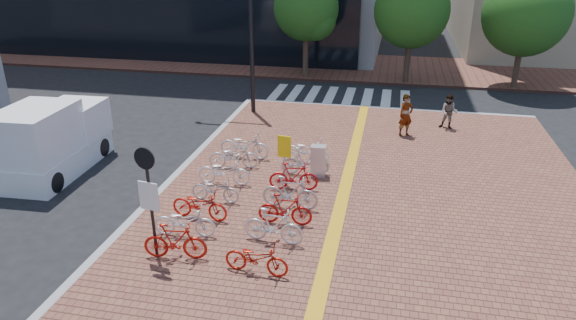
% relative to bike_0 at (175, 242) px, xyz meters
% --- Properties ---
extents(ground, '(120.00, 120.00, 0.00)m').
position_rel_bike_0_xyz_m(ground, '(1.87, 2.47, -0.65)').
color(ground, black).
rests_on(ground, ground).
extents(kerb_west, '(0.25, 34.00, 0.15)m').
position_rel_bike_0_xyz_m(kerb_west, '(-2.13, -2.53, -0.57)').
color(kerb_west, gray).
rests_on(kerb_west, ground).
extents(kerb_north, '(14.00, 0.25, 0.15)m').
position_rel_bike_0_xyz_m(kerb_north, '(4.87, 14.47, -0.57)').
color(kerb_north, gray).
rests_on(kerb_north, ground).
extents(far_sidewalk, '(70.00, 8.00, 0.15)m').
position_rel_bike_0_xyz_m(far_sidewalk, '(1.87, 23.47, -0.57)').
color(far_sidewalk, brown).
rests_on(far_sidewalk, ground).
extents(crosswalk, '(7.50, 4.00, 0.01)m').
position_rel_bike_0_xyz_m(crosswalk, '(2.37, 16.47, -0.64)').
color(crosswalk, silver).
rests_on(crosswalk, ground).
extents(street_trees, '(16.20, 4.60, 6.35)m').
position_rel_bike_0_xyz_m(street_trees, '(6.91, 19.92, 3.45)').
color(street_trees, '#38281E').
rests_on(street_trees, far_sidewalk).
extents(bike_0, '(1.71, 0.69, 1.00)m').
position_rel_bike_0_xyz_m(bike_0, '(0.00, 0.00, 0.00)').
color(bike_0, '#AF160C').
rests_on(bike_0, sidewalk).
extents(bike_1, '(1.81, 0.80, 0.92)m').
position_rel_bike_0_xyz_m(bike_1, '(-0.20, 1.09, -0.04)').
color(bike_1, white).
rests_on(bike_1, sidewalk).
extents(bike_2, '(1.80, 0.76, 0.92)m').
position_rel_bike_0_xyz_m(bike_2, '(-0.14, 2.11, -0.04)').
color(bike_2, red).
rests_on(bike_2, sidewalk).
extents(bike_3, '(1.63, 0.65, 0.84)m').
position_rel_bike_0_xyz_m(bike_3, '(-0.05, 3.25, -0.08)').
color(bike_3, '#B8B8BD').
rests_on(bike_3, sidewalk).
extents(bike_4, '(1.85, 0.73, 0.96)m').
position_rel_bike_0_xyz_m(bike_4, '(-0.18, 4.50, -0.02)').
color(bike_4, white).
rests_on(bike_4, sidewalk).
extents(bike_5, '(1.87, 0.95, 0.94)m').
position_rel_bike_0_xyz_m(bike_5, '(-0.27, 5.88, -0.03)').
color(bike_5, silver).
rests_on(bike_5, sidewalk).
extents(bike_6, '(1.98, 0.79, 1.02)m').
position_rel_bike_0_xyz_m(bike_6, '(-0.16, 6.89, 0.01)').
color(bike_6, silver).
rests_on(bike_6, sidewalk).
extents(bike_7, '(1.68, 0.70, 0.86)m').
position_rel_bike_0_xyz_m(bike_7, '(2.22, -0.20, -0.07)').
color(bike_7, '#A4160B').
rests_on(bike_7, sidewalk).
extents(bike_8, '(1.73, 0.61, 1.02)m').
position_rel_bike_0_xyz_m(bike_8, '(2.30, 1.26, 0.01)').
color(bike_8, silver).
rests_on(bike_8, sidewalk).
extents(bike_9, '(1.60, 0.49, 0.95)m').
position_rel_bike_0_xyz_m(bike_9, '(2.40, 2.30, -0.02)').
color(bike_9, '#A00E0B').
rests_on(bike_9, sidewalk).
extents(bike_10, '(1.78, 0.56, 1.06)m').
position_rel_bike_0_xyz_m(bike_10, '(2.35, 3.28, 0.03)').
color(bike_10, '#B2B1B6').
rests_on(bike_10, sidewalk).
extents(bike_11, '(1.67, 0.69, 0.97)m').
position_rel_bike_0_xyz_m(bike_11, '(2.20, 4.53, -0.01)').
color(bike_11, '#AD0C13').
rests_on(bike_11, sidewalk).
extents(bike_12, '(1.77, 0.78, 1.03)m').
position_rel_bike_0_xyz_m(bike_12, '(2.37, 5.84, 0.01)').
color(bike_12, silver).
rests_on(bike_12, sidewalk).
extents(bike_13, '(1.83, 0.88, 0.92)m').
position_rel_bike_0_xyz_m(bike_13, '(2.24, 6.95, -0.04)').
color(bike_13, white).
rests_on(bike_13, sidewalk).
extents(pedestrian_a, '(0.78, 0.70, 1.78)m').
position_rel_bike_0_xyz_m(pedestrian_a, '(5.80, 10.64, 0.39)').
color(pedestrian_a, gray).
rests_on(pedestrian_a, sidewalk).
extents(pedestrian_b, '(0.85, 0.73, 1.51)m').
position_rel_bike_0_xyz_m(pedestrian_b, '(7.66, 11.93, 0.25)').
color(pedestrian_b, '#4E5263').
rests_on(pedestrian_b, sidewalk).
extents(utility_box, '(0.53, 0.40, 1.12)m').
position_rel_bike_0_xyz_m(utility_box, '(2.82, 5.83, 0.06)').
color(utility_box, silver).
rests_on(utility_box, sidewalk).
extents(yellow_sign, '(0.47, 0.14, 1.74)m').
position_rel_bike_0_xyz_m(yellow_sign, '(1.80, 4.95, 0.70)').
color(yellow_sign, '#B7B7BC').
rests_on(yellow_sign, sidewalk).
extents(notice_sign, '(0.57, 0.17, 3.08)m').
position_rel_bike_0_xyz_m(notice_sign, '(-0.55, -0.04, 1.44)').
color(notice_sign, black).
rests_on(notice_sign, sidewalk).
extents(traffic_light_pole, '(3.59, 1.38, 6.69)m').
position_rel_bike_0_xyz_m(traffic_light_pole, '(-2.91, 12.49, 4.12)').
color(traffic_light_pole, black).
rests_on(traffic_light_pole, sidewalk).
extents(box_truck, '(2.15, 4.61, 2.62)m').
position_rel_bike_0_xyz_m(box_truck, '(-6.54, 4.53, 0.58)').
color(box_truck, white).
rests_on(box_truck, ground).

